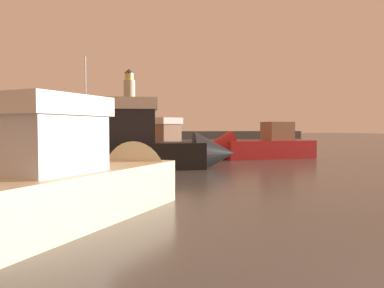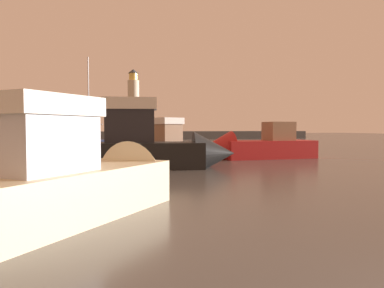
{
  "view_description": "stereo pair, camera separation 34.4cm",
  "coord_description": "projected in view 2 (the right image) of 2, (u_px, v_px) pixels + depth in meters",
  "views": [
    {
      "loc": [
        -4.78,
        -1.76,
        2.2
      ],
      "look_at": [
        1.52,
        19.45,
        1.23
      ],
      "focal_mm": 33.86,
      "sensor_mm": 36.0,
      "label": 1
    },
    {
      "loc": [
        -4.45,
        -1.85,
        2.2
      ],
      "look_at": [
        1.52,
        19.45,
        1.23
      ],
      "focal_mm": 33.86,
      "sensor_mm": 36.0,
      "label": 2
    }
  ],
  "objects": [
    {
      "name": "sailboat_moored",
      "position": [
        91.0,
        144.0,
        36.49
      ],
      "size": [
        4.06,
        7.05,
        9.43
      ],
      "color": "#1E284C",
      "rests_on": "ground_plane"
    },
    {
      "name": "lighthouse",
      "position": [
        133.0,
        102.0,
        70.85
      ],
      "size": [
        2.21,
        2.21,
        12.16
      ],
      "color": "beige",
      "rests_on": "breakwater"
    },
    {
      "name": "motorboat_0",
      "position": [
        155.0,
        144.0,
        30.38
      ],
      "size": [
        5.29,
        8.31,
        3.58
      ],
      "color": "#1E284C",
      "rests_on": "ground_plane"
    },
    {
      "name": "motorboat_2",
      "position": [
        250.0,
        147.0,
        26.13
      ],
      "size": [
        8.72,
        2.77,
        3.23
      ],
      "color": "#B21E1E",
      "rests_on": "ground_plane"
    },
    {
      "name": "motorboat_1",
      "position": [
        159.0,
        147.0,
        19.96
      ],
      "size": [
        9.11,
        3.98,
        4.3
      ],
      "color": "black",
      "rests_on": "ground_plane"
    },
    {
      "name": "motorboat_3",
      "position": [
        40.0,
        144.0,
        26.44
      ],
      "size": [
        7.36,
        6.22,
        3.61
      ],
      "color": "#B21E1E",
      "rests_on": "ground_plane"
    },
    {
      "name": "breakwater",
      "position": [
        115.0,
        135.0,
        70.14
      ],
      "size": [
        80.95,
        5.5,
        1.55
      ],
      "primitive_type": "cube",
      "color": "#423F3D",
      "rests_on": "ground_plane"
    },
    {
      "name": "motorboat_5",
      "position": [
        92.0,
        177.0,
        9.6
      ],
      "size": [
        6.97,
        7.51,
        3.38
      ],
      "color": "beige",
      "rests_on": "ground_plane"
    },
    {
      "name": "ground_plane",
      "position": [
        137.0,
        150.0,
        36.63
      ],
      "size": [
        220.0,
        220.0,
        0.0
      ],
      "primitive_type": "plane",
      "color": "#4C4742"
    }
  ]
}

